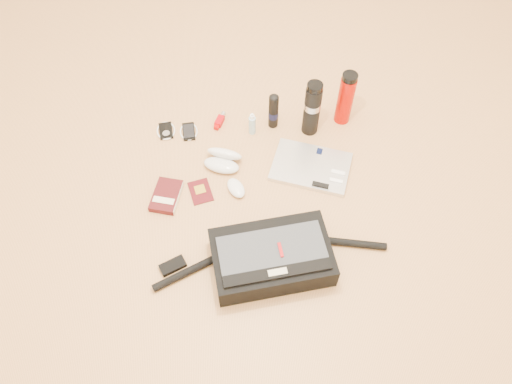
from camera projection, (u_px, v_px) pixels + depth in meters
ground at (256, 206)px, 2.21m from camera, size 4.00×4.00×0.00m
messenger_bag at (271, 257)px, 2.00m from camera, size 0.97×0.34×0.13m
laptop at (311, 167)px, 2.31m from camera, size 0.41×0.35×0.03m
book at (167, 196)px, 2.22m from camera, size 0.16×0.20×0.03m
passport at (201, 191)px, 2.25m from camera, size 0.12×0.15×0.01m
mouse at (236, 188)px, 2.24m from camera, size 0.11×0.13×0.04m
sunglasses_case at (223, 160)px, 2.31m from camera, size 0.21×0.19×0.10m
ipod at (166, 131)px, 2.44m from camera, size 0.10×0.11×0.01m
phone at (189, 131)px, 2.44m from camera, size 0.09×0.11×0.01m
inhaler at (220, 121)px, 2.47m from camera, size 0.07×0.11×0.03m
spray_bottle at (252, 125)px, 2.40m from camera, size 0.04×0.04×0.13m
aerosol_can at (273, 111)px, 2.39m from camera, size 0.05×0.05×0.20m
thermos_black at (312, 108)px, 2.33m from camera, size 0.08×0.08×0.30m
thermos_red at (346, 98)px, 2.37m from camera, size 0.09×0.09×0.29m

